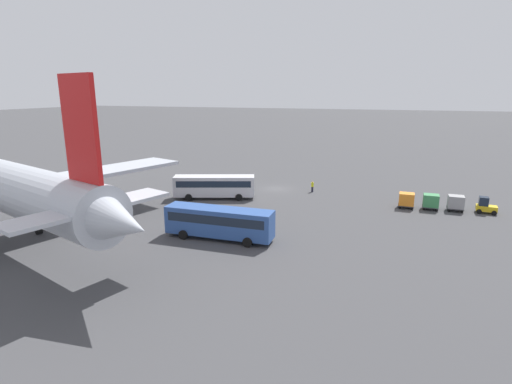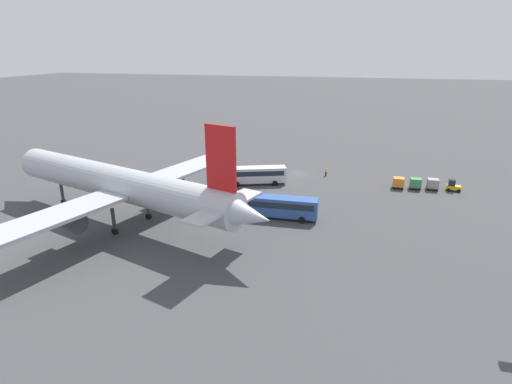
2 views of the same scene
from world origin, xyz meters
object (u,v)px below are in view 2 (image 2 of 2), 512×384
at_px(cargo_cart_grey, 433,184).
at_px(baggage_tug, 453,186).
at_px(airplane, 121,185).
at_px(cargo_cart_green, 416,183).
at_px(shuttle_bus_near, 255,174).
at_px(worker_person, 326,172).
at_px(cargo_cart_orange, 398,182).
at_px(shuttle_bus_far, 279,206).

bearing_deg(cargo_cart_grey, baggage_tug, -174.15).
xyz_separation_m(airplane, cargo_cart_green, (-43.25, -27.01, -4.97)).
bearing_deg(shuttle_bus_near, worker_person, -165.63).
distance_m(airplane, worker_person, 41.35).
xyz_separation_m(airplane, worker_person, (-26.62, -31.20, -5.29)).
bearing_deg(cargo_cart_orange, airplane, 33.54).
relative_size(airplane, cargo_cart_grey, 23.58).
height_order(airplane, shuttle_bus_near, airplane).
xyz_separation_m(baggage_tug, worker_person, (23.14, -3.44, -0.07)).
bearing_deg(worker_person, baggage_tug, 171.55).
xyz_separation_m(airplane, cargo_cart_orange, (-40.23, -26.67, -4.97)).
relative_size(airplane, worker_person, 27.92).
height_order(cargo_cart_grey, cargo_cart_orange, same).
bearing_deg(baggage_tug, cargo_cart_orange, 11.32).
xyz_separation_m(worker_person, cargo_cart_grey, (-19.64, 3.80, 0.32)).
bearing_deg(cargo_cart_orange, cargo_cart_green, -173.69).
bearing_deg(worker_person, shuttle_bus_near, 34.20).
height_order(worker_person, cargo_cart_orange, cargo_cart_orange).
height_order(cargo_cart_grey, cargo_cart_green, same).
bearing_deg(airplane, cargo_cart_orange, -128.83).
bearing_deg(cargo_cart_green, cargo_cart_orange, 6.31).
xyz_separation_m(shuttle_bus_far, cargo_cart_green, (-21.70, -19.09, -0.80)).
distance_m(cargo_cart_grey, cargo_cart_orange, 6.07).
relative_size(worker_person, cargo_cart_green, 0.84).
relative_size(cargo_cart_grey, cargo_cart_green, 1.00).
relative_size(shuttle_bus_near, worker_person, 6.74).
bearing_deg(cargo_cart_orange, cargo_cart_grey, -173.11).
height_order(shuttle_bus_near, cargo_cart_grey, shuttle_bus_near).
bearing_deg(shuttle_bus_far, cargo_cart_grey, -143.53).
xyz_separation_m(baggage_tug, cargo_cart_grey, (3.50, 0.36, 0.25)).
bearing_deg(airplane, baggage_tug, -133.21).
bearing_deg(cargo_cart_green, baggage_tug, -173.40).
distance_m(airplane, cargo_cart_grey, 54.00).
bearing_deg(shuttle_bus_far, airplane, 18.37).
relative_size(baggage_tug, cargo_cart_green, 1.21).
relative_size(shuttle_bus_near, shuttle_bus_far, 1.01).
distance_m(worker_person, cargo_cart_orange, 14.35).
bearing_deg(shuttle_bus_far, cargo_cart_green, -140.45).
height_order(shuttle_bus_near, cargo_cart_orange, shuttle_bus_near).
distance_m(baggage_tug, cargo_cart_green, 6.56).
distance_m(shuttle_bus_far, cargo_cart_orange, 26.49).
height_order(shuttle_bus_far, worker_person, shuttle_bus_far).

